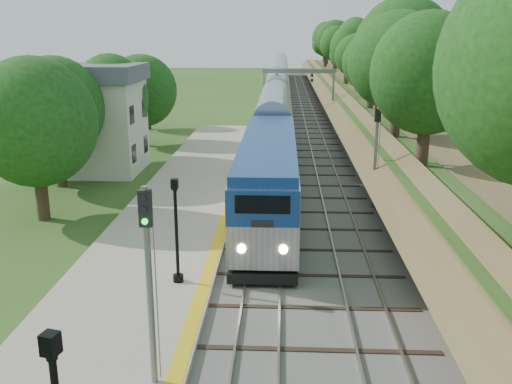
{
  "coord_description": "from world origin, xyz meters",
  "views": [
    {
      "loc": [
        0.77,
        -11.8,
        10.28
      ],
      "look_at": [
        -0.5,
        14.74,
        2.8
      ],
      "focal_mm": 40.0,
      "sensor_mm": 36.0,
      "label": 1
    }
  ],
  "objects_px": {
    "station_building": "(86,118)",
    "signal_platform": "(148,266)",
    "train": "(278,91)",
    "lamppost_far": "(177,237)",
    "signal_farside": "(376,144)",
    "signal_gantry": "(298,81)"
  },
  "relations": [
    {
      "from": "lamppost_far",
      "to": "signal_farside",
      "type": "height_order",
      "value": "signal_farside"
    },
    {
      "from": "train",
      "to": "signal_platform",
      "type": "height_order",
      "value": "signal_platform"
    },
    {
      "from": "signal_gantry",
      "to": "signal_farside",
      "type": "xyz_separation_m",
      "value": [
        3.73,
        -33.81,
        -0.86
      ]
    },
    {
      "from": "lamppost_far",
      "to": "train",
      "type": "bearing_deg",
      "value": 86.67
    },
    {
      "from": "lamppost_far",
      "to": "signal_farside",
      "type": "bearing_deg",
      "value": 50.18
    },
    {
      "from": "station_building",
      "to": "signal_platform",
      "type": "height_order",
      "value": "station_building"
    },
    {
      "from": "station_building",
      "to": "signal_gantry",
      "type": "bearing_deg",
      "value": 56.62
    },
    {
      "from": "lamppost_far",
      "to": "signal_platform",
      "type": "relative_size",
      "value": 0.73
    },
    {
      "from": "station_building",
      "to": "train",
      "type": "height_order",
      "value": "station_building"
    },
    {
      "from": "station_building",
      "to": "train",
      "type": "bearing_deg",
      "value": 70.28
    },
    {
      "from": "signal_gantry",
      "to": "lamppost_far",
      "type": "bearing_deg",
      "value": -97.44
    },
    {
      "from": "signal_farside",
      "to": "signal_gantry",
      "type": "bearing_deg",
      "value": 96.29
    },
    {
      "from": "signal_gantry",
      "to": "train",
      "type": "height_order",
      "value": "signal_gantry"
    },
    {
      "from": "signal_gantry",
      "to": "station_building",
      "type": "bearing_deg",
      "value": -123.38
    },
    {
      "from": "train",
      "to": "lamppost_far",
      "type": "relative_size",
      "value": 27.74
    },
    {
      "from": "lamppost_far",
      "to": "station_building",
      "type": "bearing_deg",
      "value": 117.33
    },
    {
      "from": "signal_gantry",
      "to": "train",
      "type": "distance_m",
      "value": 14.49
    },
    {
      "from": "train",
      "to": "lamppost_far",
      "type": "height_order",
      "value": "lamppost_far"
    },
    {
      "from": "train",
      "to": "signal_platform",
      "type": "bearing_deg",
      "value": -92.5
    },
    {
      "from": "station_building",
      "to": "signal_gantry",
      "type": "distance_m",
      "value": 29.94
    },
    {
      "from": "station_building",
      "to": "signal_gantry",
      "type": "height_order",
      "value": "station_building"
    },
    {
      "from": "station_building",
      "to": "signal_gantry",
      "type": "xyz_separation_m",
      "value": [
        16.47,
        24.99,
        0.73
      ]
    }
  ]
}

